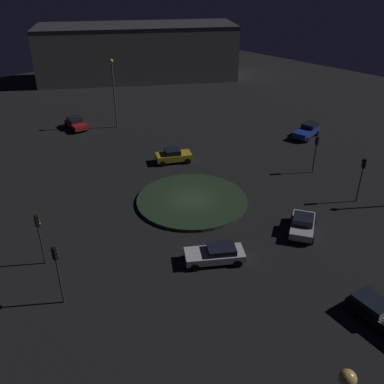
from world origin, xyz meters
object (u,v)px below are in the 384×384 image
at_px(car_red, 76,123).
at_px(store_building, 138,52).
at_px(traffic_light_southeast, 362,172).
at_px(streetlamp_north, 113,86).
at_px(car_white, 216,254).
at_px(car_blue, 307,131).
at_px(traffic_light_east, 316,147).
at_px(car_yellow, 173,156).
at_px(car_black, 381,314).
at_px(traffic_light_west_near, 39,230).
at_px(car_silver, 303,224).
at_px(traffic_light_west, 57,264).

distance_m(car_red, store_building, 27.18).
distance_m(traffic_light_southeast, streetlamp_north, 32.04).
height_order(car_white, car_blue, car_blue).
distance_m(traffic_light_east, streetlamp_north, 26.54).
xyz_separation_m(car_red, store_building, (22.09, 15.32, 3.97)).
xyz_separation_m(car_yellow, streetlamp_north, (1.74, 13.37, 4.80)).
height_order(car_yellow, car_black, car_yellow).
bearing_deg(car_yellow, car_blue, 10.78).
bearing_deg(traffic_light_southeast, store_building, -61.23).
xyz_separation_m(car_black, traffic_light_southeast, (12.92, 8.42, 2.37)).
bearing_deg(car_white, car_black, 140.42).
distance_m(car_yellow, traffic_light_southeast, 19.50).
height_order(car_white, traffic_light_east, traffic_light_east).
distance_m(car_black, traffic_light_west_near, 23.46).
distance_m(car_black, traffic_light_southeast, 15.60).
xyz_separation_m(car_red, traffic_light_east, (11.37, -28.74, 2.10)).
bearing_deg(car_blue, car_black, 33.69).
height_order(car_white, traffic_light_southeast, traffic_light_southeast).
xyz_separation_m(car_red, traffic_light_west_near, (-16.20, -23.50, 2.23)).
height_order(car_silver, traffic_light_west_near, traffic_light_west_near).
relative_size(traffic_light_west, store_building, 0.13).
distance_m(traffic_light_west_near, store_building, 54.56).
distance_m(car_white, car_blue, 28.04).
relative_size(car_silver, car_black, 0.90).
bearing_deg(car_blue, car_red, -56.93).
distance_m(car_silver, traffic_light_east, 11.82).
relative_size(car_white, car_yellow, 1.10).
distance_m(car_red, car_silver, 34.30).
relative_size(car_black, traffic_light_east, 1.20).
bearing_deg(car_black, streetlamp_north, 179.32).
relative_size(car_blue, car_black, 0.91).
distance_m(car_blue, car_black, 31.25).
relative_size(traffic_light_east, streetlamp_north, 0.45).
relative_size(car_silver, traffic_light_southeast, 0.99).
xyz_separation_m(car_red, car_black, (-3.85, -43.31, -0.03)).
relative_size(car_blue, streetlamp_north, 0.49).
bearing_deg(car_blue, car_white, 11.92).
bearing_deg(car_white, traffic_light_west_near, -6.91).
relative_size(car_yellow, car_blue, 0.97).
xyz_separation_m(car_black, streetlamp_north, (8.04, 39.98, 4.85)).
bearing_deg(traffic_light_west, streetlamp_north, 35.45).
height_order(car_red, car_black, car_red).
bearing_deg(car_silver, car_black, 31.48).
relative_size(car_red, car_silver, 1.01).
xyz_separation_m(traffic_light_west, store_building, (39.31, 43.46, 1.55)).
xyz_separation_m(car_silver, traffic_light_west, (-18.37, 6.15, 2.41)).
bearing_deg(car_yellow, traffic_light_west, -120.03).
bearing_deg(car_white, traffic_light_east, -134.07).
bearing_deg(traffic_light_east, traffic_light_southeast, 87.40).
bearing_deg(car_black, car_red, -174.38).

